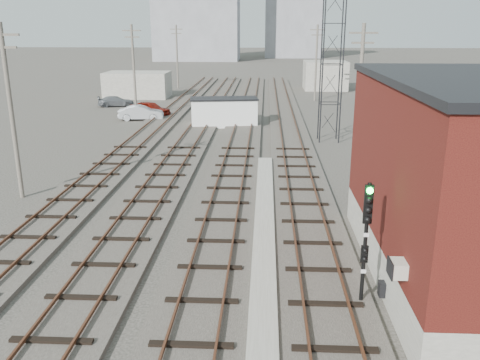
# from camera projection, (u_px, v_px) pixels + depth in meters

# --- Properties ---
(ground) EXTENTS (320.00, 320.00, 0.00)m
(ground) POSITION_uv_depth(u_px,v_px,m) (262.00, 98.00, 64.86)
(ground) COLOR #282621
(ground) RESTS_ON ground
(track_right) EXTENTS (3.20, 90.00, 0.39)m
(track_right) POSITION_uv_depth(u_px,v_px,m) (288.00, 129.00, 44.64)
(track_right) COLOR #332D28
(track_right) RESTS_ON ground
(track_mid_right) EXTENTS (3.20, 90.00, 0.39)m
(track_mid_right) POSITION_uv_depth(u_px,v_px,m) (243.00, 129.00, 44.84)
(track_mid_right) COLOR #332D28
(track_mid_right) RESTS_ON ground
(track_mid_left) EXTENTS (3.20, 90.00, 0.39)m
(track_mid_left) POSITION_uv_depth(u_px,v_px,m) (198.00, 128.00, 45.03)
(track_mid_left) COLOR #332D28
(track_mid_left) RESTS_ON ground
(track_left) EXTENTS (3.20, 90.00, 0.39)m
(track_left) POSITION_uv_depth(u_px,v_px,m) (153.00, 128.00, 45.23)
(track_left) COLOR #332D28
(track_left) RESTS_ON ground
(platform_curb) EXTENTS (0.90, 28.00, 0.26)m
(platform_curb) POSITION_uv_depth(u_px,v_px,m) (264.00, 246.00, 20.84)
(platform_curb) COLOR gray
(platform_curb) RESTS_ON ground
(brick_building) EXTENTS (6.54, 12.20, 7.22)m
(brick_building) POSITION_uv_depth(u_px,v_px,m) (467.00, 182.00, 17.57)
(brick_building) COLOR gray
(brick_building) RESTS_ON ground
(lattice_tower) EXTENTS (1.60, 1.60, 15.00)m
(lattice_tower) POSITION_uv_depth(u_px,v_px,m) (333.00, 44.00, 38.53)
(lattice_tower) COLOR black
(lattice_tower) RESTS_ON ground
(utility_pole_left_a) EXTENTS (1.80, 0.24, 9.00)m
(utility_pole_left_a) POSITION_uv_depth(u_px,v_px,m) (11.00, 108.00, 25.85)
(utility_pole_left_a) COLOR #595147
(utility_pole_left_a) RESTS_ON ground
(utility_pole_left_b) EXTENTS (1.80, 0.24, 9.00)m
(utility_pole_left_b) POSITION_uv_depth(u_px,v_px,m) (134.00, 69.00, 49.74)
(utility_pole_left_b) COLOR #595147
(utility_pole_left_b) RESTS_ON ground
(utility_pole_left_c) EXTENTS (1.80, 0.24, 9.00)m
(utility_pole_left_c) POSITION_uv_depth(u_px,v_px,m) (177.00, 55.00, 73.64)
(utility_pole_left_c) COLOR #595147
(utility_pole_left_c) RESTS_ON ground
(utility_pole_right_a) EXTENTS (1.80, 0.24, 9.00)m
(utility_pole_right_a) POSITION_uv_depth(u_px,v_px,m) (360.00, 91.00, 32.57)
(utility_pole_right_a) COLOR #595147
(utility_pole_right_a) RESTS_ON ground
(utility_pole_right_b) EXTENTS (1.80, 0.24, 9.00)m
(utility_pole_right_b) POSITION_uv_depth(u_px,v_px,m) (316.00, 61.00, 61.24)
(utility_pole_right_b) COLOR #595147
(utility_pole_right_b) RESTS_ON ground
(apartment_left) EXTENTS (22.00, 14.00, 30.00)m
(apartment_left) POSITION_uv_depth(u_px,v_px,m) (197.00, 2.00, 133.06)
(apartment_left) COLOR gray
(apartment_left) RESTS_ON ground
(apartment_right) EXTENTS (16.00, 12.00, 26.00)m
(apartment_right) POSITION_uv_depth(u_px,v_px,m) (293.00, 11.00, 146.71)
(apartment_right) COLOR gray
(apartment_right) RESTS_ON ground
(shed_left) EXTENTS (8.00, 5.00, 3.20)m
(shed_left) POSITION_uv_depth(u_px,v_px,m) (138.00, 85.00, 65.18)
(shed_left) COLOR gray
(shed_left) RESTS_ON ground
(shed_right) EXTENTS (6.00, 6.00, 4.00)m
(shed_right) POSITION_uv_depth(u_px,v_px,m) (325.00, 75.00, 73.40)
(shed_right) COLOR gray
(shed_right) RESTS_ON ground
(signal_mast) EXTENTS (0.40, 0.42, 4.21)m
(signal_mast) POSITION_uv_depth(u_px,v_px,m) (366.00, 235.00, 15.95)
(signal_mast) COLOR gray
(signal_mast) RESTS_ON ground
(switch_stand) EXTENTS (0.41, 0.41, 1.45)m
(switch_stand) POSITION_uv_depth(u_px,v_px,m) (198.00, 118.00, 47.07)
(switch_stand) COLOR black
(switch_stand) RESTS_ON ground
(site_trailer) EXTENTS (6.43, 3.52, 2.57)m
(site_trailer) POSITION_uv_depth(u_px,v_px,m) (224.00, 112.00, 46.38)
(site_trailer) COLOR white
(site_trailer) RESTS_ON ground
(car_red) EXTENTS (4.70, 3.44, 1.49)m
(car_red) POSITION_uv_depth(u_px,v_px,m) (150.00, 109.00, 51.69)
(car_red) COLOR maroon
(car_red) RESTS_ON ground
(car_silver) EXTENTS (4.47, 2.05, 1.42)m
(car_silver) POSITION_uv_depth(u_px,v_px,m) (141.00, 113.00, 49.48)
(car_silver) COLOR #B5B9BD
(car_silver) RESTS_ON ground
(car_grey) EXTENTS (4.36, 2.85, 1.17)m
(car_grey) POSITION_uv_depth(u_px,v_px,m) (116.00, 101.00, 57.95)
(car_grey) COLOR slate
(car_grey) RESTS_ON ground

